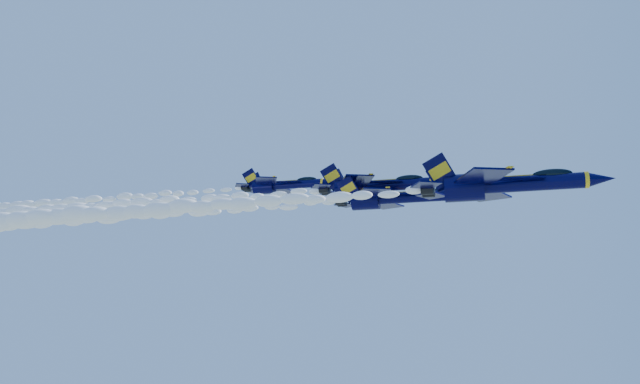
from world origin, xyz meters
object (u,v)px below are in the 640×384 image
(jet_lead, at_px, (502,184))
(jet_second, at_px, (391,198))
(jet_fourth, at_px, (283,185))
(jet_third, at_px, (375,186))

(jet_lead, bearing_deg, jet_second, 139.75)
(jet_second, bearing_deg, jet_lead, -40.25)
(jet_lead, distance_m, jet_fourth, 46.02)
(jet_fourth, bearing_deg, jet_lead, -40.33)
(jet_second, distance_m, jet_third, 6.79)
(jet_lead, height_order, jet_fourth, jet_fourth)
(jet_second, xyz_separation_m, jet_fourth, (-20.89, 17.77, 7.11))
(jet_fourth, bearing_deg, jet_third, -34.76)
(jet_second, distance_m, jet_fourth, 28.33)
(jet_lead, relative_size, jet_fourth, 1.19)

